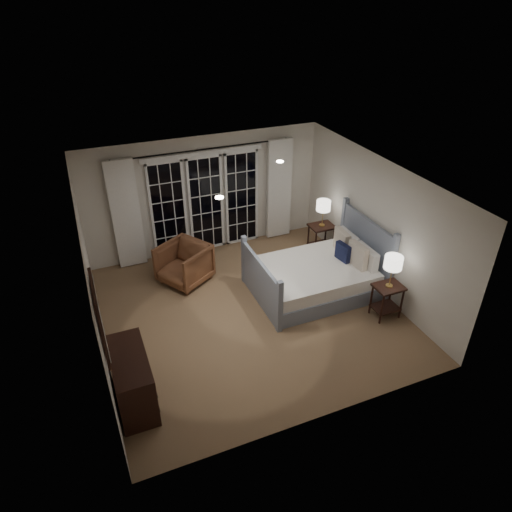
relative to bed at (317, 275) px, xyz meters
name	(u,v)px	position (x,y,z in m)	size (l,w,h in m)	color
floor	(250,311)	(-1.42, -0.14, -0.33)	(5.00, 5.00, 0.00)	#846547
ceiling	(249,181)	(-1.42, -0.14, 2.17)	(5.00, 5.00, 0.00)	silver
wall_left	(92,285)	(-3.92, -0.14, 0.92)	(0.02, 5.00, 2.50)	beige
wall_right	(376,225)	(1.08, -0.14, 0.92)	(0.02, 5.00, 2.50)	beige
wall_back	(205,195)	(-1.42, 2.36, 0.92)	(5.00, 0.02, 2.50)	beige
wall_front	(325,349)	(-1.42, -2.64, 0.92)	(5.00, 0.02, 2.50)	beige
french_doors	(206,203)	(-1.42, 2.32, 0.76)	(2.50, 0.04, 2.20)	black
curtain_rod	(203,149)	(-1.42, 2.26, 1.92)	(0.03, 0.03, 3.50)	black
curtain_left	(126,215)	(-3.07, 2.24, 0.82)	(0.55, 0.10, 2.25)	white
curtain_right	(279,189)	(0.23, 2.24, 0.82)	(0.55, 0.10, 2.25)	white
downlight_a	(280,162)	(-0.62, 0.46, 2.16)	(0.12, 0.12, 0.01)	white
downlight_b	(219,197)	(-2.02, -0.54, 2.16)	(0.12, 0.12, 0.01)	white
bed	(317,275)	(0.00, 0.00, 0.00)	(2.24, 1.61, 1.30)	gray
nightstand_left	(387,296)	(0.74, -1.14, 0.08)	(0.48, 0.39, 0.63)	black
nightstand_right	(321,235)	(0.76, 1.20, 0.11)	(0.51, 0.41, 0.66)	black
lamp_left	(393,263)	(0.74, -1.14, 0.77)	(0.30, 0.30, 0.59)	tan
lamp_right	(323,206)	(0.76, 1.20, 0.78)	(0.29, 0.29, 0.57)	tan
armchair	(184,264)	(-2.23, 1.24, 0.07)	(0.85, 0.87, 0.79)	brown
dresser	(133,380)	(-3.65, -1.39, 0.08)	(0.49, 1.14, 0.81)	black
mirror	(100,318)	(-3.88, -1.39, 1.22)	(0.05, 0.85, 1.00)	black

